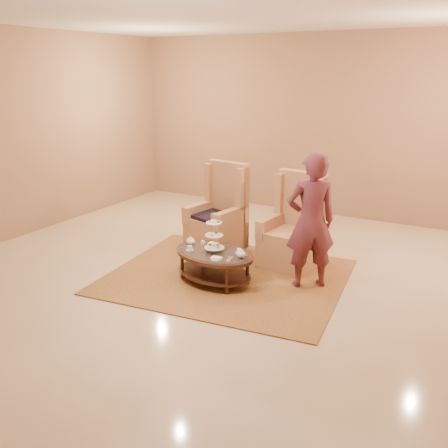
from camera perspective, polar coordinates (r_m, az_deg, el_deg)
The scene contains 9 objects.
ground at distance 6.99m, azimuth -0.81°, elevation -6.46°, with size 8.00×8.00×0.00m, color beige.
ceiling at distance 6.99m, azimuth -0.81°, elevation -6.46°, with size 8.00×8.00×0.02m, color beige.
wall_back at distance 10.12m, azimuth 10.73°, elevation 10.93°, with size 8.00×0.04×3.50m, color #997053.
wall_left at distance 9.15m, azimuth -23.44°, elevation 9.19°, with size 0.04×8.00×3.50m, color #997053.
rug at distance 7.10m, azimuth 0.32°, elevation -5.99°, with size 3.46×2.98×0.02m.
tea_table at distance 6.81m, azimuth -1.12°, elevation -3.82°, with size 1.33×1.05×1.00m.
armchair_left at distance 8.06m, azimuth -0.52°, elevation 0.41°, with size 0.88×0.90×1.40m.
armchair_right at distance 7.48m, azimuth 7.92°, elevation -1.19°, with size 0.82×0.85×1.38m.
person at distance 6.59m, azimuth 9.87°, elevation 0.28°, with size 0.79×0.75×1.83m.
Camera 1 is at (3.20, -5.54, 2.80)m, focal length 40.00 mm.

